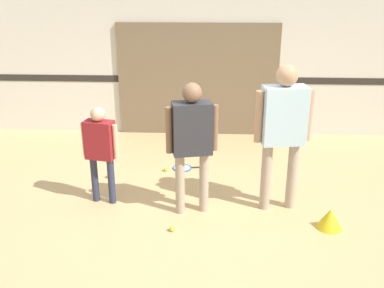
{
  "coord_description": "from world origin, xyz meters",
  "views": [
    {
      "loc": [
        0.31,
        -4.79,
        2.69
      ],
      "look_at": [
        0.06,
        -0.08,
        0.9
      ],
      "focal_mm": 40.0,
      "sensor_mm": 36.0,
      "label": 1
    }
  ],
  "objects": [
    {
      "name": "racket_spare_on_floor",
      "position": [
        -0.14,
        1.21,
        0.01
      ],
      "size": [
        0.5,
        0.33,
        0.03
      ],
      "rotation": [
        0.0,
        0.0,
        0.15
      ],
      "color": "blue",
      "rests_on": "ground_plane"
    },
    {
      "name": "person_instructor",
      "position": [
        0.06,
        -0.08,
        1.01
      ],
      "size": [
        0.61,
        0.35,
        1.63
      ],
      "rotation": [
        0.0,
        0.0,
        0.22
      ],
      "color": "tan",
      "rests_on": "ground_plane"
    },
    {
      "name": "tennis_ball_near_instructor",
      "position": [
        -0.14,
        -0.56,
        0.03
      ],
      "size": [
        0.07,
        0.07,
        0.07
      ],
      "primitive_type": "sphere",
      "color": "#CCE038",
      "rests_on": "ground_plane"
    },
    {
      "name": "person_student_left",
      "position": [
        -1.09,
        0.11,
        0.79
      ],
      "size": [
        0.48,
        0.26,
        1.28
      ],
      "rotation": [
        0.0,
        0.0,
        -0.2
      ],
      "color": "#2D334C",
      "rests_on": "ground_plane"
    },
    {
      "name": "tennis_ball_by_spare_racket",
      "position": [
        -0.39,
        1.11,
        0.03
      ],
      "size": [
        0.07,
        0.07,
        0.07
      ],
      "primitive_type": "sphere",
      "color": "#CCE038",
      "rests_on": "ground_plane"
    },
    {
      "name": "wall_panel",
      "position": [
        0.02,
        2.87,
        1.02
      ],
      "size": [
        2.9,
        0.05,
        2.03
      ],
      "color": "#756047",
      "rests_on": "ground_plane"
    },
    {
      "name": "tennis_ball_stray_left",
      "position": [
        -1.21,
        0.83,
        0.03
      ],
      "size": [
        0.07,
        0.07,
        0.07
      ],
      "primitive_type": "sphere",
      "color": "#CCE038",
      "rests_on": "ground_plane"
    },
    {
      "name": "wall_back",
      "position": [
        0.0,
        2.93,
        1.6
      ],
      "size": [
        16.0,
        0.07,
        3.2
      ],
      "color": "silver",
      "rests_on": "ground_plane"
    },
    {
      "name": "person_student_right",
      "position": [
        1.14,
        0.07,
        1.13
      ],
      "size": [
        0.69,
        0.35,
        1.82
      ],
      "rotation": [
        0.0,
        0.0,
        -2.99
      ],
      "color": "tan",
      "rests_on": "ground_plane"
    },
    {
      "name": "training_cone",
      "position": [
        1.68,
        -0.39,
        0.12
      ],
      "size": [
        0.3,
        0.3,
        0.25
      ],
      "color": "yellow",
      "rests_on": "ground_plane"
    },
    {
      "name": "ground_plane",
      "position": [
        0.0,
        0.0,
        0.0
      ],
      "size": [
        16.0,
        16.0,
        0.0
      ],
      "primitive_type": "plane",
      "color": "tan"
    }
  ]
}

